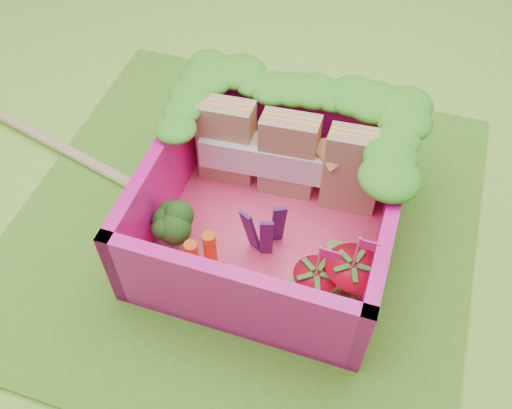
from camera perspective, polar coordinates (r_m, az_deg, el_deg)
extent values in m
plane|color=#81D03A|center=(3.36, -1.09, -1.95)|extent=(14.00, 14.00, 0.00)
cube|color=#52A124|center=(3.35, -1.09, -1.80)|extent=(2.60, 2.60, 0.03)
cube|color=#FF4174|center=(3.26, 1.41, -2.81)|extent=(1.30, 1.30, 0.05)
cube|color=#FF159B|center=(3.46, 4.54, 7.55)|extent=(1.30, 0.07, 0.55)
cube|color=#FF159B|center=(2.74, -2.37, -9.77)|extent=(1.30, 0.07, 0.55)
cube|color=#FF159B|center=(3.22, -9.04, 2.59)|extent=(0.07, 1.30, 0.55)
cube|color=#FF159B|center=(3.01, 12.75, -2.96)|extent=(0.07, 1.30, 0.55)
ellipsoid|color=#21981B|center=(3.33, -3.81, 13.14)|extent=(0.30, 0.30, 0.11)
ellipsoid|color=#21981B|center=(3.29, -1.95, 12.78)|extent=(0.30, 0.30, 0.11)
ellipsoid|color=#21981B|center=(3.26, -0.07, 12.41)|extent=(0.30, 0.30, 0.11)
ellipsoid|color=#21981B|center=(3.24, 1.84, 12.01)|extent=(0.30, 0.30, 0.11)
ellipsoid|color=#21981B|center=(3.22, 3.77, 11.60)|extent=(0.30, 0.30, 0.11)
ellipsoid|color=#21981B|center=(3.20, 5.72, 11.17)|extent=(0.30, 0.30, 0.11)
ellipsoid|color=#21981B|center=(3.19, 7.69, 10.72)|extent=(0.30, 0.30, 0.11)
ellipsoid|color=#21981B|center=(3.18, 9.66, 10.26)|extent=(0.30, 0.30, 0.11)
ellipsoid|color=#21981B|center=(3.17, 11.63, 9.78)|extent=(0.30, 0.30, 0.11)
ellipsoid|color=#21981B|center=(3.17, 13.61, 9.29)|extent=(0.30, 0.30, 0.11)
ellipsoid|color=#21981B|center=(3.03, -8.45, 7.92)|extent=(0.27, 0.27, 0.10)
ellipsoid|color=#21981B|center=(3.12, -7.42, 9.63)|extent=(0.27, 0.27, 0.10)
ellipsoid|color=#21981B|center=(3.21, -6.44, 11.24)|extent=(0.27, 0.27, 0.10)
ellipsoid|color=#21981B|center=(3.31, -5.51, 12.76)|extent=(0.27, 0.27, 0.10)
ellipsoid|color=#21981B|center=(3.41, -4.62, 14.18)|extent=(0.27, 0.27, 0.10)
ellipsoid|color=#21981B|center=(2.82, 13.58, 2.70)|extent=(0.27, 0.27, 0.10)
ellipsoid|color=#21981B|center=(2.92, 14.03, 4.67)|extent=(0.27, 0.27, 0.10)
ellipsoid|color=#21981B|center=(3.02, 14.46, 6.51)|extent=(0.27, 0.27, 0.10)
ellipsoid|color=#21981B|center=(3.12, 14.86, 8.22)|extent=(0.27, 0.27, 0.10)
ellipsoid|color=#21981B|center=(3.23, 15.24, 9.83)|extent=(0.27, 0.27, 0.10)
cube|color=#A18155|center=(3.30, -2.95, 6.36)|extent=(0.33, 0.17, 0.56)
cube|color=#A18155|center=(3.22, 3.26, 4.90)|extent=(0.33, 0.17, 0.56)
cube|color=#A18155|center=(3.19, 9.67, 3.32)|extent=(0.33, 0.17, 0.56)
cube|color=white|center=(3.24, 3.24, 4.56)|extent=(1.02, 0.25, 0.20)
cylinder|color=#64A44F|center=(3.15, -8.78, -3.40)|extent=(0.12, 0.12, 0.15)
ellipsoid|color=#164612|center=(3.04, -9.08, -1.97)|extent=(0.32, 0.32, 0.12)
cylinder|color=orange|center=(3.00, -6.38, -5.30)|extent=(0.07, 0.07, 0.24)
cylinder|color=orange|center=(3.00, -4.61, -4.58)|extent=(0.07, 0.07, 0.27)
cube|color=#471A5C|center=(3.00, -0.54, -2.71)|extent=(0.07, 0.05, 0.38)
cube|color=#471A5C|center=(2.97, 1.04, -3.37)|extent=(0.07, 0.04, 0.38)
cube|color=#471A5C|center=(3.03, 2.23, -1.97)|extent=(0.07, 0.05, 0.38)
cone|color=red|center=(2.92, 5.86, -8.13)|extent=(0.23, 0.23, 0.23)
cylinder|color=tan|center=(2.72, 6.26, -5.65)|extent=(0.01, 0.01, 0.24)
cube|color=#E52685|center=(2.65, 7.45, -4.99)|extent=(0.10, 0.01, 0.06)
cone|color=red|center=(2.93, 9.32, -7.53)|extent=(0.28, 0.28, 0.28)
cylinder|color=tan|center=(2.72, 10.01, -4.74)|extent=(0.01, 0.01, 0.24)
cube|color=#E52685|center=(2.65, 11.30, -4.05)|extent=(0.10, 0.01, 0.06)
cube|color=#5AC73E|center=(3.16, 10.04, -4.78)|extent=(0.32, 0.09, 0.05)
cube|color=#5AC73E|center=(3.00, 8.85, -9.38)|extent=(0.32, 0.20, 0.05)
cube|color=#5AC73E|center=(2.99, 1.89, -8.85)|extent=(0.28, 0.27, 0.05)
cube|color=tan|center=(3.70, -15.64, 3.51)|extent=(2.13, 0.59, 0.05)
cube|color=tan|center=(3.69, -14.78, 3.51)|extent=(2.13, 0.59, 0.05)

